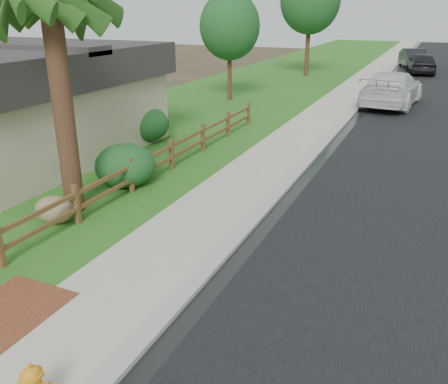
% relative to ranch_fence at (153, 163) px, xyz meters
% --- Properties ---
extents(ground, '(120.00, 120.00, 0.00)m').
position_rel_ranch_fence_xyz_m(ground, '(3.60, -6.40, -0.62)').
color(ground, '#39301F').
extents(road, '(8.00, 90.00, 0.02)m').
position_rel_ranch_fence_xyz_m(road, '(8.20, 28.60, -0.61)').
color(road, black).
rests_on(road, ground).
extents(curb, '(0.40, 90.00, 0.12)m').
position_rel_ranch_fence_xyz_m(curb, '(4.00, 28.60, -0.56)').
color(curb, gray).
rests_on(curb, ground).
extents(wet_gutter, '(0.50, 90.00, 0.00)m').
position_rel_ranch_fence_xyz_m(wet_gutter, '(4.35, 28.60, -0.60)').
color(wet_gutter, black).
rests_on(wet_gutter, road).
extents(sidewalk, '(2.20, 90.00, 0.10)m').
position_rel_ranch_fence_xyz_m(sidewalk, '(2.70, 28.60, -0.57)').
color(sidewalk, '#A49F8F').
rests_on(sidewalk, ground).
extents(grass_strip, '(1.60, 90.00, 0.06)m').
position_rel_ranch_fence_xyz_m(grass_strip, '(0.80, 28.60, -0.59)').
color(grass_strip, '#1B5117').
rests_on(grass_strip, ground).
extents(lawn_near, '(9.00, 90.00, 0.04)m').
position_rel_ranch_fence_xyz_m(lawn_near, '(-4.40, 28.60, -0.60)').
color(lawn_near, '#1B5117').
rests_on(lawn_near, ground).
extents(ranch_fence, '(0.12, 16.92, 1.10)m').
position_rel_ranch_fence_xyz_m(ranch_fence, '(0.00, 0.00, 0.00)').
color(ranch_fence, '#55361C').
rests_on(ranch_fence, ground).
extents(white_suv, '(3.21, 6.73, 1.89)m').
position_rel_ranch_fence_xyz_m(white_suv, '(5.60, 16.13, 0.35)').
color(white_suv, silver).
rests_on(white_suv, road).
extents(dark_car_mid, '(2.72, 5.36, 1.75)m').
position_rel_ranch_fence_xyz_m(dark_car_mid, '(6.43, 31.66, 0.28)').
color(dark_car_mid, black).
rests_on(dark_car_mid, road).
extents(dark_car_far, '(3.13, 5.39, 1.68)m').
position_rel_ranch_fence_xyz_m(dark_car_far, '(5.60, 35.63, 0.24)').
color(dark_car_far, black).
rests_on(dark_car_far, road).
extents(boulder, '(1.26, 1.07, 0.72)m').
position_rel_ranch_fence_xyz_m(boulder, '(-0.64, -3.72, -0.26)').
color(boulder, brown).
rests_on(boulder, ground).
extents(shrub_c, '(2.41, 2.41, 1.33)m').
position_rel_ranch_fence_xyz_m(shrub_c, '(-0.54, -0.71, 0.05)').
color(shrub_c, '#163F1D').
rests_on(shrub_c, ground).
extents(shrub_d, '(2.52, 2.52, 1.49)m').
position_rel_ranch_fence_xyz_m(shrub_d, '(-2.90, 3.88, 0.13)').
color(shrub_d, '#163F1D').
rests_on(shrub_d, ground).
extents(tree_near_left, '(3.45, 3.45, 6.11)m').
position_rel_ranch_fence_xyz_m(tree_near_left, '(-3.40, 14.03, 3.58)').
color(tree_near_left, '#382017').
rests_on(tree_near_left, ground).
extents(tree_mid_left, '(4.63, 4.63, 8.27)m').
position_rel_ranch_fence_xyz_m(tree_mid_left, '(-1.98, 26.40, 5.09)').
color(tree_mid_left, '#382017').
rests_on(tree_mid_left, ground).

